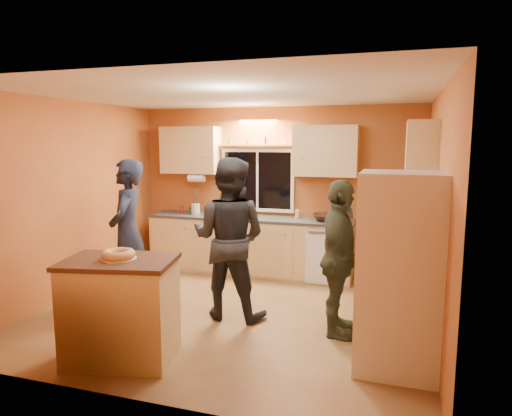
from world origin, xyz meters
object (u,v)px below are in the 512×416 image
at_px(person_left, 128,233).
at_px(person_center, 229,238).
at_px(refrigerator, 399,272).
at_px(island, 121,309).
at_px(person_right, 339,259).

xyz_separation_m(person_left, person_center, (1.37, -0.01, 0.02)).
height_order(refrigerator, person_left, person_left).
xyz_separation_m(refrigerator, person_left, (-3.27, 0.73, 0.02)).
bearing_deg(island, refrigerator, 2.30).
height_order(refrigerator, person_center, person_center).
height_order(person_left, person_right, person_left).
xyz_separation_m(person_center, person_right, (1.29, -0.16, -0.10)).
relative_size(person_center, person_right, 1.12).
distance_m(refrigerator, person_right, 0.83).
bearing_deg(person_right, person_left, 87.52).
xyz_separation_m(island, person_left, (-0.78, 1.35, 0.43)).
bearing_deg(person_left, island, 13.13).
bearing_deg(island, person_center, 54.57).
distance_m(island, person_left, 1.62).
height_order(person_left, person_center, person_center).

